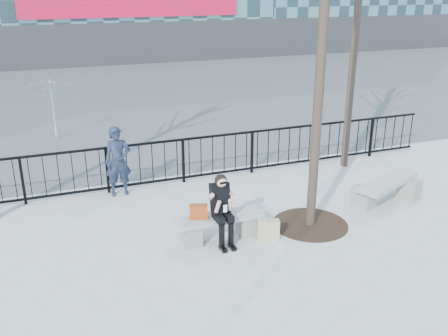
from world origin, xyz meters
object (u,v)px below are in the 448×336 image
object	(u,v)px
bench_main	(219,225)
bench_second	(387,189)
standing_man	(118,161)
seated_woman	(222,210)

from	to	relation	value
bench_main	bench_second	world-z (taller)	bench_second
bench_second	standing_man	xyz separation A→B (m)	(-5.37, 2.56, 0.46)
bench_second	seated_woman	size ratio (longest dim) A/B	1.37
bench_main	standing_man	distance (m)	3.16
bench_second	seated_woman	xyz separation A→B (m)	(-4.00, -0.40, 0.34)
bench_main	bench_second	size ratio (longest dim) A/B	0.90
standing_man	seated_woman	bearing A→B (deg)	-65.11
seated_woman	standing_man	world-z (taller)	standing_man
bench_second	standing_man	distance (m)	5.97
seated_woman	standing_man	xyz separation A→B (m)	(-1.37, 2.96, 0.13)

